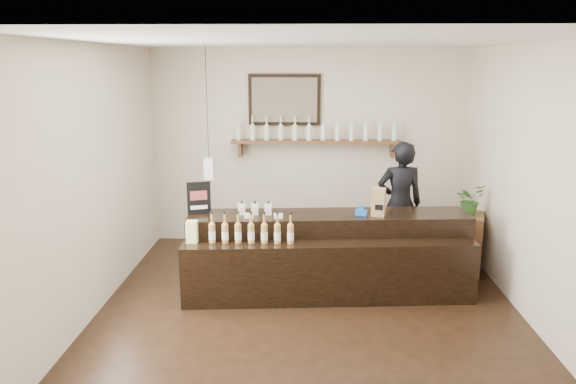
{
  "coord_description": "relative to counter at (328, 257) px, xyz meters",
  "views": [
    {
      "loc": [
        -0.04,
        -5.53,
        2.61
      ],
      "look_at": [
        -0.24,
        0.7,
        1.16
      ],
      "focal_mm": 35.0,
      "sensor_mm": 36.0,
      "label": 1
    }
  ],
  "objects": [
    {
      "name": "counter",
      "position": [
        0.0,
        0.0,
        0.0
      ],
      "size": [
        3.26,
        1.09,
        1.06
      ],
      "color": "black",
      "rests_on": "ground"
    },
    {
      "name": "back_wall_decor",
      "position": [
        -0.37,
        1.79,
        1.33
      ],
      "size": [
        2.66,
        0.96,
        1.69
      ],
      "color": "#55371D",
      "rests_on": "ground"
    },
    {
      "name": "promo_sign",
      "position": [
        -1.48,
        0.07,
        0.66
      ],
      "size": [
        0.26,
        0.1,
        0.38
      ],
      "color": "black",
      "rests_on": "counter"
    },
    {
      "name": "tape_dispenser",
      "position": [
        0.38,
        0.07,
        0.52
      ],
      "size": [
        0.15,
        0.09,
        0.11
      ],
      "color": "#1956B0",
      "rests_on": "counter"
    },
    {
      "name": "side_cabinet",
      "position": [
        1.78,
        0.72,
        -0.05
      ],
      "size": [
        0.51,
        0.6,
        0.74
      ],
      "color": "#55371D",
      "rests_on": "ground"
    },
    {
      "name": "shopkeeper",
      "position": [
        0.96,
        0.97,
        0.5
      ],
      "size": [
        0.71,
        0.51,
        1.84
      ],
      "primitive_type": "imported",
      "rotation": [
        0.0,
        0.0,
        3.25
      ],
      "color": "black",
      "rests_on": "ground"
    },
    {
      "name": "paper_bag",
      "position": [
        0.56,
        0.04,
        0.64
      ],
      "size": [
        0.17,
        0.15,
        0.32
      ],
      "color": "#A57F4F",
      "rests_on": "counter"
    },
    {
      "name": "ground",
      "position": [
        -0.22,
        -0.58,
        -0.42
      ],
      "size": [
        5.0,
        5.0,
        0.0
      ],
      "primitive_type": "plane",
      "color": "black",
      "rests_on": "ground"
    },
    {
      "name": "potted_plant",
      "position": [
        1.78,
        0.72,
        0.51
      ],
      "size": [
        0.45,
        0.44,
        0.39
      ],
      "primitive_type": "imported",
      "rotation": [
        0.0,
        0.0,
        0.52
      ],
      "color": "#305B24",
      "rests_on": "side_cabinet"
    },
    {
      "name": "room_shell",
      "position": [
        -0.22,
        -0.58,
        1.28
      ],
      "size": [
        5.0,
        5.0,
        5.0
      ],
      "color": "beige",
      "rests_on": "ground"
    }
  ]
}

